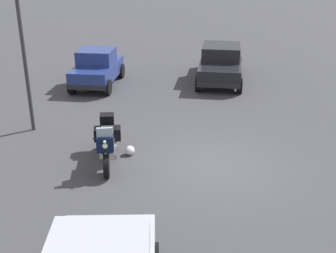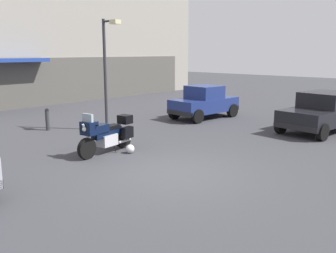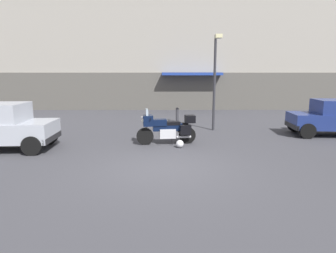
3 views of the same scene
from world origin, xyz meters
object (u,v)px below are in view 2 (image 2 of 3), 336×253
car_compact_side (204,102)px  streetlamp_curbside (107,63)px  car_sedan_far (325,111)px  helmet (130,149)px  bollard_curbside (47,119)px  motorcycle (107,134)px

car_compact_side → streetlamp_curbside: (-4.91, 1.13, 1.93)m
car_sedan_far → streetlamp_curbside: bearing=139.1°
helmet → bollard_curbside: bollard_curbside is taller
motorcycle → bollard_curbside: motorcycle is taller
motorcycle → bollard_curbside: (0.56, 4.53, -0.14)m
car_sedan_far → car_compact_side: (-0.96, 5.34, -0.01)m
car_sedan_far → streetlamp_curbside: streetlamp_curbside is taller
motorcycle → car_compact_side: size_ratio=0.63×
car_sedan_far → bollard_curbside: size_ratio=5.23×
bollard_curbside → car_sedan_far: bearing=-48.0°
helmet → bollard_curbside: (0.12, 5.10, 0.34)m
helmet → streetlamp_curbside: streetlamp_curbside is taller
helmet → streetlamp_curbside: 4.47m
motorcycle → streetlamp_curbside: bearing=-137.1°
motorcycle → streetlamp_curbside: (2.21, 2.63, 2.08)m
bollard_curbside → helmet: bearing=-91.3°
streetlamp_curbside → helmet: bearing=-118.9°
helmet → car_compact_side: bearing=17.3°
car_sedan_far → streetlamp_curbside: 8.94m
car_compact_side → motorcycle: bearing=-162.6°
streetlamp_curbside → bollard_curbside: (-1.65, 1.90, -2.22)m
helmet → car_compact_side: car_compact_side is taller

